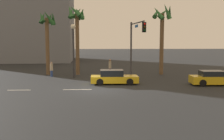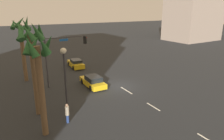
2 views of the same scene
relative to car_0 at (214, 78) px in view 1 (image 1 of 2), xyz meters
name	(u,v)px [view 1 (image 1 of 2)]	position (x,y,z in m)	size (l,w,h in m)	color
ground_plane	(98,89)	(-10.81, -1.70, -0.63)	(220.00, 220.00, 0.00)	#232628
lane_stripe_2	(19,90)	(-17.43, -1.70, -0.62)	(1.95, 0.14, 0.01)	silver
lane_stripe_3	(77,90)	(-12.56, -1.70, -0.62)	(2.45, 0.14, 0.01)	silver
car_0	(214,78)	(0.00, 0.00, 0.00)	(4.51, 1.97, 1.35)	gold
car_1	(114,77)	(-9.33, 1.14, -0.01)	(4.49, 1.91, 1.35)	gold
traffic_signal	(135,40)	(-6.86, 4.19, 3.62)	(0.84, 5.59, 6.20)	#38383D
streetlamp	(73,40)	(-13.56, 5.79, 3.55)	(0.56, 0.56, 5.94)	#2D2D33
pedestrian_0	(110,67)	(-9.41, 7.64, 0.40)	(0.35, 0.35, 1.92)	#59266B
pedestrian_1	(52,69)	(-16.17, 6.56, 0.28)	(0.39, 0.39, 1.72)	#2D478C
palm_tree_0	(162,25)	(-3.05, 7.99, 5.34)	(2.61, 2.59, 8.51)	brown
palm_tree_1	(77,23)	(-13.36, 8.38, 5.57)	(2.45, 2.39, 8.39)	brown
palm_tree_2	(47,29)	(-16.89, 8.53, 4.88)	(2.33, 2.44, 7.69)	brown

